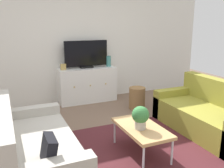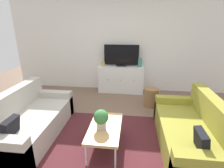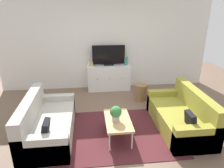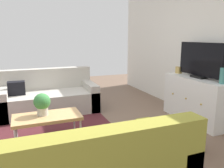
{
  "view_description": "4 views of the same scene",
  "coord_description": "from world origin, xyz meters",
  "px_view_note": "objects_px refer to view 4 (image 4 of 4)",
  "views": [
    {
      "loc": [
        -1.63,
        -3.01,
        1.79
      ],
      "look_at": [
        0.0,
        0.69,
        0.78
      ],
      "focal_mm": 40.19,
      "sensor_mm": 36.0,
      "label": 1
    },
    {
      "loc": [
        0.4,
        -2.63,
        1.95
      ],
      "look_at": [
        0.0,
        0.69,
        0.78
      ],
      "focal_mm": 27.93,
      "sensor_mm": 36.0,
      "label": 2
    },
    {
      "loc": [
        -0.51,
        -3.88,
        2.55
      ],
      "look_at": [
        0.0,
        0.69,
        0.78
      ],
      "focal_mm": 33.9,
      "sensor_mm": 36.0,
      "label": 3
    },
    {
      "loc": [
        3.12,
        -0.55,
        1.49
      ],
      "look_at": [
        0.0,
        0.69,
        0.78
      ],
      "focal_mm": 36.39,
      "sensor_mm": 36.0,
      "label": 4
    }
  ],
  "objects_px": {
    "tv_console": "(196,99)",
    "glass_vase": "(223,76)",
    "coffee_table": "(47,118)",
    "couch_left_side": "(49,98)",
    "potted_plant": "(42,103)",
    "wicker_basket": "(186,134)",
    "mantel_clock": "(179,70)",
    "flat_screen_tv": "(200,60)"
  },
  "relations": [
    {
      "from": "wicker_basket",
      "to": "potted_plant",
      "type": "bearing_deg",
      "value": -118.25
    },
    {
      "from": "wicker_basket",
      "to": "mantel_clock",
      "type": "bearing_deg",
      "value": 146.72
    },
    {
      "from": "couch_left_side",
      "to": "glass_vase",
      "type": "xyz_separation_m",
      "value": [
        2.05,
        2.37,
        0.63
      ]
    },
    {
      "from": "tv_console",
      "to": "glass_vase",
      "type": "relative_size",
      "value": 5.33
    },
    {
      "from": "glass_vase",
      "to": "potted_plant",
      "type": "bearing_deg",
      "value": -104.0
    },
    {
      "from": "couch_left_side",
      "to": "wicker_basket",
      "type": "xyz_separation_m",
      "value": [
        2.33,
        1.5,
        -0.05
      ]
    },
    {
      "from": "glass_vase",
      "to": "wicker_basket",
      "type": "distance_m",
      "value": 1.14
    },
    {
      "from": "couch_left_side",
      "to": "glass_vase",
      "type": "relative_size",
      "value": 7.47
    },
    {
      "from": "tv_console",
      "to": "mantel_clock",
      "type": "bearing_deg",
      "value": 180.0
    },
    {
      "from": "tv_console",
      "to": "wicker_basket",
      "type": "height_order",
      "value": "tv_console"
    },
    {
      "from": "coffee_table",
      "to": "glass_vase",
      "type": "height_order",
      "value": "glass_vase"
    },
    {
      "from": "flat_screen_tv",
      "to": "glass_vase",
      "type": "relative_size",
      "value": 4.02
    },
    {
      "from": "flat_screen_tv",
      "to": "tv_console",
      "type": "bearing_deg",
      "value": -90.0
    },
    {
      "from": "coffee_table",
      "to": "flat_screen_tv",
      "type": "distance_m",
      "value": 2.67
    },
    {
      "from": "couch_left_side",
      "to": "flat_screen_tv",
      "type": "xyz_separation_m",
      "value": [
        1.52,
        2.39,
        0.81
      ]
    },
    {
      "from": "couch_left_side",
      "to": "coffee_table",
      "type": "height_order",
      "value": "couch_left_side"
    },
    {
      "from": "tv_console",
      "to": "wicker_basket",
      "type": "bearing_deg",
      "value": -47.38
    },
    {
      "from": "mantel_clock",
      "to": "wicker_basket",
      "type": "relative_size",
      "value": 0.29
    },
    {
      "from": "tv_console",
      "to": "couch_left_side",
      "type": "bearing_deg",
      "value": -122.58
    },
    {
      "from": "glass_vase",
      "to": "flat_screen_tv",
      "type": "bearing_deg",
      "value": 177.84
    },
    {
      "from": "mantel_clock",
      "to": "coffee_table",
      "type": "bearing_deg",
      "value": -79.78
    },
    {
      "from": "couch_left_side",
      "to": "potted_plant",
      "type": "distance_m",
      "value": 1.45
    },
    {
      "from": "mantel_clock",
      "to": "tv_console",
      "type": "bearing_deg",
      "value": -0.0
    },
    {
      "from": "potted_plant",
      "to": "couch_left_side",
      "type": "bearing_deg",
      "value": 170.65
    },
    {
      "from": "flat_screen_tv",
      "to": "mantel_clock",
      "type": "distance_m",
      "value": 0.58
    },
    {
      "from": "flat_screen_tv",
      "to": "wicker_basket",
      "type": "xyz_separation_m",
      "value": [
        0.81,
        -0.9,
        -0.86
      ]
    },
    {
      "from": "potted_plant",
      "to": "glass_vase",
      "type": "relative_size",
      "value": 1.28
    },
    {
      "from": "flat_screen_tv",
      "to": "glass_vase",
      "type": "bearing_deg",
      "value": -2.16
    },
    {
      "from": "tv_console",
      "to": "mantel_clock",
      "type": "height_order",
      "value": "mantel_clock"
    },
    {
      "from": "couch_left_side",
      "to": "potted_plant",
      "type": "bearing_deg",
      "value": -9.35
    },
    {
      "from": "tv_console",
      "to": "glass_vase",
      "type": "height_order",
      "value": "glass_vase"
    },
    {
      "from": "coffee_table",
      "to": "mantel_clock",
      "type": "bearing_deg",
      "value": 100.22
    },
    {
      "from": "couch_left_side",
      "to": "tv_console",
      "type": "relative_size",
      "value": 1.4
    },
    {
      "from": "couch_left_side",
      "to": "mantel_clock",
      "type": "height_order",
      "value": "mantel_clock"
    },
    {
      "from": "flat_screen_tv",
      "to": "mantel_clock",
      "type": "xyz_separation_m",
      "value": [
        -0.53,
        -0.02,
        -0.24
      ]
    },
    {
      "from": "potted_plant",
      "to": "tv_console",
      "type": "height_order",
      "value": "tv_console"
    },
    {
      "from": "coffee_table",
      "to": "glass_vase",
      "type": "distance_m",
      "value": 2.67
    },
    {
      "from": "tv_console",
      "to": "glass_vase",
      "type": "distance_m",
      "value": 0.74
    },
    {
      "from": "potted_plant",
      "to": "mantel_clock",
      "type": "bearing_deg",
      "value": 98.97
    },
    {
      "from": "potted_plant",
      "to": "tv_console",
      "type": "relative_size",
      "value": 0.24
    },
    {
      "from": "wicker_basket",
      "to": "coffee_table",
      "type": "bearing_deg",
      "value": -117.67
    },
    {
      "from": "potted_plant",
      "to": "glass_vase",
      "type": "bearing_deg",
      "value": 76.0
    }
  ]
}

